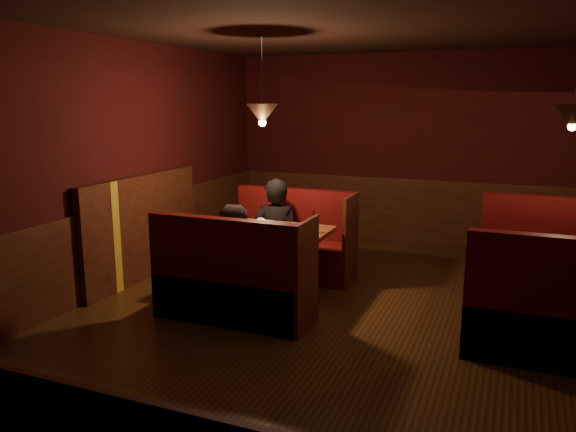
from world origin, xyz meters
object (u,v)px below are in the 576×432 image
at_px(main_table, 265,244).
at_px(diner_b, 238,245).
at_px(second_bench_near, 565,324).
at_px(main_bench_far, 293,248).
at_px(second_table, 558,268).
at_px(second_bench_far, 555,268).
at_px(diner_a, 276,216).
at_px(main_bench_near, 232,288).

height_order(main_table, diner_b, diner_b).
relative_size(second_bench_near, diner_b, 1.06).
relative_size(main_bench_far, second_bench_near, 1.00).
relative_size(second_table, diner_b, 0.96).
height_order(main_table, second_bench_far, second_bench_far).
relative_size(second_bench_far, diner_a, 0.99).
distance_m(main_table, second_table, 3.02).
height_order(second_bench_far, diner_a, diner_a).
bearing_deg(second_table, diner_b, -163.30).
relative_size(main_table, main_bench_far, 0.91).
distance_m(main_bench_far, second_bench_far, 3.04).
bearing_deg(diner_a, second_table, 159.44).
bearing_deg(main_bench_far, second_bench_far, 5.30).
bearing_deg(diner_a, main_table, 86.11).
relative_size(main_bench_near, second_bench_far, 1.00).
bearing_deg(second_table, main_bench_far, 168.94).
xyz_separation_m(second_table, diner_b, (-3.01, -0.90, 0.15)).
distance_m(second_bench_near, diner_a, 3.40).
relative_size(main_table, main_bench_near, 0.91).
xyz_separation_m(main_bench_near, second_table, (3.00, 1.07, 0.26)).
distance_m(second_bench_near, diner_b, 3.07).
height_order(main_bench_far, second_bench_far, second_bench_far).
xyz_separation_m(main_bench_far, second_bench_far, (3.03, 0.28, 0.02)).
bearing_deg(second_bench_far, main_table, -160.03).
bearing_deg(second_bench_far, second_table, -92.20).
bearing_deg(diner_a, main_bench_near, 80.46).
bearing_deg(second_bench_far, second_bench_near, -90.00).
height_order(second_table, second_bench_far, second_bench_far).
xyz_separation_m(main_bench_near, diner_b, (-0.01, 0.17, 0.41)).
height_order(second_table, diner_b, diner_b).
distance_m(main_bench_near, second_bench_far, 3.60).
height_order(main_bench_near, second_bench_far, second_bench_far).
distance_m(second_table, diner_b, 3.15).
bearing_deg(main_bench_near, second_bench_near, 3.86).
distance_m(main_bench_far, second_bench_near, 3.36).
height_order(second_bench_far, second_bench_near, same).
relative_size(main_table, second_table, 1.01).
bearing_deg(second_bench_near, second_table, 92.20).
bearing_deg(diner_b, second_table, -7.93).
xyz_separation_m(diner_a, diner_b, (0.11, -1.23, -0.05)).
height_order(main_bench_far, second_bench_near, second_bench_near).
bearing_deg(main_bench_near, diner_a, 95.13).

